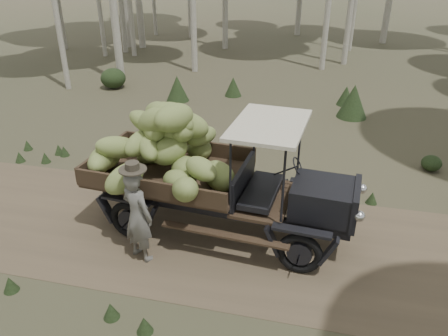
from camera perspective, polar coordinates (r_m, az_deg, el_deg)
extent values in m
plane|color=#473D2B|center=(9.30, -4.19, -8.54)|extent=(120.00, 120.00, 0.00)
cube|color=brown|center=(9.30, -4.19, -8.52)|extent=(70.00, 4.00, 0.01)
cube|color=black|center=(8.51, 12.66, -3.88)|extent=(1.21, 1.15, 0.62)
cube|color=black|center=(8.51, 16.78, -4.48)|extent=(0.21, 1.12, 0.69)
cube|color=black|center=(8.68, 2.46, -1.68)|extent=(0.22, 1.57, 0.62)
cube|color=#38281C|center=(9.22, -6.96, -0.82)|extent=(3.29, 2.27, 0.09)
cube|color=#38281C|center=(9.96, -4.64, 2.80)|extent=(3.13, 0.33, 0.36)
cube|color=#38281C|center=(8.34, -9.88, -2.69)|extent=(3.13, 0.33, 0.36)
cube|color=#38281C|center=(9.85, -15.36, 1.57)|extent=(0.24, 2.01, 0.36)
cube|color=beige|center=(8.04, 5.95, 5.65)|extent=(1.44, 2.00, 0.07)
cube|color=black|center=(9.40, 0.81, -3.00)|extent=(5.14, 0.55, 0.20)
cube|color=black|center=(8.71, -0.87, -5.68)|extent=(5.14, 0.55, 0.20)
torus|color=black|center=(9.65, 11.56, -4.59)|extent=(0.86, 0.22, 0.85)
torus|color=black|center=(8.18, 9.84, -10.94)|extent=(0.86, 0.22, 0.85)
torus|color=black|center=(10.48, -7.53, -1.53)|extent=(0.86, 0.22, 0.85)
torus|color=black|center=(9.14, -12.26, -6.66)|extent=(0.86, 0.22, 0.85)
sphere|color=beige|center=(8.92, 17.57, -2.62)|extent=(0.20, 0.20, 0.20)
sphere|color=beige|center=(8.05, 17.27, -6.04)|extent=(0.20, 0.20, 0.20)
ellipsoid|color=olive|center=(9.66, -9.41, 1.92)|extent=(0.89, 0.48, 0.73)
ellipsoid|color=olive|center=(8.08, -3.01, -0.11)|extent=(0.86, 0.72, 0.52)
ellipsoid|color=olive|center=(8.92, -4.86, 5.62)|extent=(1.09, 0.69, 0.75)
ellipsoid|color=olive|center=(8.73, -8.88, 6.14)|extent=(1.07, 0.73, 0.81)
ellipsoid|color=olive|center=(8.84, -5.10, -0.25)|extent=(0.86, 1.06, 0.80)
ellipsoid|color=olive|center=(9.44, -7.72, 4.42)|extent=(1.05, 0.88, 0.70)
ellipsoid|color=olive|center=(8.87, -6.94, 4.85)|extent=(0.88, 0.74, 0.60)
ellipsoid|color=olive|center=(8.71, -6.26, 6.51)|extent=(1.05, 0.80, 0.67)
ellipsoid|color=olive|center=(8.48, -0.62, -1.07)|extent=(1.02, 0.97, 0.70)
ellipsoid|color=olive|center=(8.82, -7.14, 2.33)|extent=(1.08, 1.01, 0.79)
ellipsoid|color=olive|center=(8.75, -5.39, 4.87)|extent=(0.64, 0.87, 0.59)
ellipsoid|color=olive|center=(8.89, -7.60, 6.78)|extent=(0.80, 0.96, 0.64)
ellipsoid|color=olive|center=(9.23, -16.06, 0.54)|extent=(0.75, 1.05, 0.67)
ellipsoid|color=olive|center=(8.87, -9.88, 2.84)|extent=(0.85, 1.05, 0.55)
ellipsoid|color=olive|center=(9.13, -9.73, 5.67)|extent=(1.07, 0.53, 0.75)
ellipsoid|color=olive|center=(8.76, -6.83, 6.78)|extent=(1.08, 0.98, 0.76)
ellipsoid|color=olive|center=(9.40, -15.25, 1.33)|extent=(0.64, 0.97, 0.59)
ellipsoid|color=olive|center=(9.26, -2.99, 4.19)|extent=(0.77, 0.87, 0.41)
ellipsoid|color=olive|center=(8.89, -8.99, 5.08)|extent=(0.68, 0.85, 0.57)
ellipsoid|color=olive|center=(8.89, -8.52, 7.12)|extent=(1.03, 1.04, 0.65)
ellipsoid|color=olive|center=(8.35, -5.82, -2.00)|extent=(0.98, 0.88, 0.54)
ellipsoid|color=olive|center=(9.19, -13.72, 2.64)|extent=(1.07, 0.97, 0.67)
ellipsoid|color=olive|center=(8.97, -7.44, 5.05)|extent=(1.07, 0.93, 0.62)
ellipsoid|color=olive|center=(8.46, -6.57, 6.54)|extent=(0.92, 1.04, 0.56)
ellipsoid|color=olive|center=(9.66, -3.21, 2.48)|extent=(0.53, 0.84, 0.74)
ellipsoid|color=olive|center=(9.00, -10.84, 3.28)|extent=(0.80, 1.01, 0.67)
ellipsoid|color=olive|center=(8.42, -12.86, -1.31)|extent=(1.08, 0.96, 0.85)
ellipsoid|color=olive|center=(7.91, -5.10, -2.81)|extent=(0.86, 1.03, 0.78)
imported|color=#5C5A54|center=(8.28, -11.21, -6.15)|extent=(0.81, 0.70, 1.88)
cylinder|color=#332D23|center=(7.80, -11.85, -0.21)|extent=(0.67, 0.67, 0.03)
cylinder|color=#332D23|center=(7.77, -11.89, 0.20)|extent=(0.33, 0.33, 0.15)
cone|color=#233319|center=(17.18, 15.63, 9.09)|extent=(0.65, 0.65, 0.72)
ellipsoid|color=#233319|center=(19.18, -14.28, 11.30)|extent=(1.03, 1.03, 0.83)
ellipsoid|color=#233319|center=(12.89, 25.47, 0.58)|extent=(0.52, 0.52, 0.42)
cone|color=#233319|center=(15.90, 16.52, 8.38)|extent=(1.05, 1.05, 1.16)
cone|color=#233319|center=(13.60, 4.70, 5.69)|extent=(0.81, 0.81, 0.90)
cone|color=#233319|center=(17.09, -6.12, 10.30)|extent=(0.88, 0.88, 0.98)
cone|color=#233319|center=(17.62, 1.20, 10.59)|extent=(0.68, 0.68, 0.75)
cone|color=#233319|center=(10.77, 18.76, -3.69)|extent=(0.27, 0.27, 0.30)
cone|color=#233319|center=(8.70, -26.17, -13.43)|extent=(0.27, 0.27, 0.30)
cone|color=#233319|center=(10.91, 10.69, -2.21)|extent=(0.27, 0.27, 0.30)
cone|color=#233319|center=(13.08, -22.33, 1.28)|extent=(0.27, 0.27, 0.30)
cone|color=#233319|center=(13.45, -20.78, 2.29)|extent=(0.27, 0.27, 0.30)
cone|color=#233319|center=(13.30, -20.16, 2.10)|extent=(0.27, 0.27, 0.30)
cone|color=#233319|center=(13.41, -25.15, 1.34)|extent=(0.27, 0.27, 0.30)
cone|color=#233319|center=(7.64, -14.57, -17.57)|extent=(0.27, 0.27, 0.30)
cone|color=#233319|center=(10.86, 4.29, -1.92)|extent=(0.27, 0.27, 0.30)
cone|color=#233319|center=(7.32, -10.36, -19.48)|extent=(0.27, 0.27, 0.30)
cone|color=#233319|center=(11.17, 4.42, -1.02)|extent=(0.27, 0.27, 0.30)
cone|color=#233319|center=(14.10, -24.30, 2.75)|extent=(0.27, 0.27, 0.30)
cone|color=#233319|center=(12.43, -12.37, 1.45)|extent=(0.27, 0.27, 0.30)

